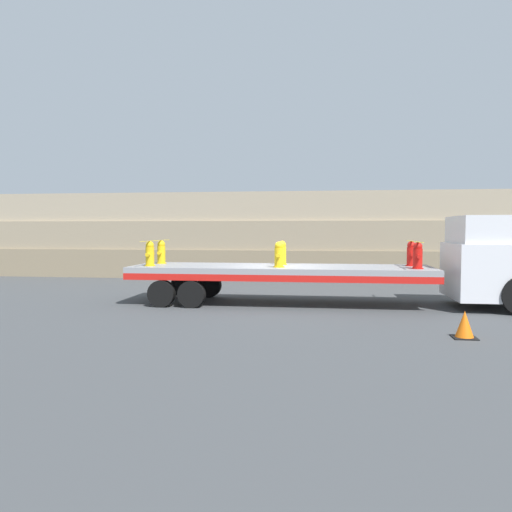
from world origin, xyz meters
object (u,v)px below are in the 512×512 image
(fire_hydrant_yellow_near_1, at_px, (279,255))
(fire_hydrant_red_near_2, at_px, (418,256))
(fire_hydrant_red_far_2, at_px, (411,254))
(fire_hydrant_yellow_far_0, at_px, (161,252))
(traffic_cone, at_px, (465,325))
(flatbed_trailer, at_px, (266,272))
(truck_cab, at_px, (493,262))
(fire_hydrant_yellow_far_1, at_px, (282,253))
(fire_hydrant_yellow_near_0, at_px, (150,254))

(fire_hydrant_yellow_near_1, bearing_deg, fire_hydrant_red_near_2, 0.00)
(fire_hydrant_red_near_2, relative_size, fire_hydrant_red_far_2, 1.00)
(fire_hydrant_red_far_2, bearing_deg, fire_hydrant_yellow_far_0, 180.00)
(fire_hydrant_red_far_2, bearing_deg, traffic_cone, -86.47)
(flatbed_trailer, xyz_separation_m, fire_hydrant_yellow_near_1, (0.47, -0.56, 0.58))
(truck_cab, xyz_separation_m, traffic_cone, (-1.97, -4.45, -1.10))
(truck_cab, xyz_separation_m, fire_hydrant_yellow_far_1, (-6.38, 0.56, 0.19))
(flatbed_trailer, bearing_deg, fire_hydrant_yellow_near_1, -50.14)
(fire_hydrant_yellow_near_0, bearing_deg, traffic_cone, -24.60)
(flatbed_trailer, bearing_deg, fire_hydrant_red_near_2, -6.97)
(truck_cab, xyz_separation_m, fire_hydrant_red_near_2, (-2.28, -0.56, 0.19))
(fire_hydrant_red_far_2, bearing_deg, truck_cab, -13.75)
(fire_hydrant_red_far_2, height_order, traffic_cone, fire_hydrant_red_far_2)
(truck_cab, distance_m, traffic_cone, 4.99)
(traffic_cone, bearing_deg, fire_hydrant_yellow_near_1, 138.54)
(fire_hydrant_red_near_2, bearing_deg, fire_hydrant_yellow_near_0, 180.00)
(fire_hydrant_yellow_near_1, distance_m, fire_hydrant_yellow_far_1, 1.12)
(fire_hydrant_yellow_near_1, xyz_separation_m, fire_hydrant_yellow_far_1, (0.00, 1.12, 0.00))
(fire_hydrant_yellow_near_0, bearing_deg, fire_hydrant_yellow_far_1, 15.23)
(fire_hydrant_yellow_near_0, bearing_deg, truck_cab, 3.05)
(fire_hydrant_yellow_near_1, bearing_deg, flatbed_trailer, 129.86)
(fire_hydrant_yellow_near_1, bearing_deg, fire_hydrant_yellow_near_0, 180.00)
(fire_hydrant_yellow_near_0, distance_m, fire_hydrant_red_far_2, 8.27)
(fire_hydrant_yellow_near_0, distance_m, traffic_cone, 9.45)
(truck_cab, height_order, flatbed_trailer, truck_cab)
(truck_cab, bearing_deg, fire_hydrant_yellow_near_0, -176.95)
(flatbed_trailer, bearing_deg, fire_hydrant_yellow_far_1, 50.14)
(fire_hydrant_yellow_far_1, height_order, fire_hydrant_red_near_2, same)
(traffic_cone, bearing_deg, fire_hydrant_red_far_2, 93.53)
(truck_cab, distance_m, fire_hydrant_red_far_2, 2.36)
(fire_hydrant_yellow_far_0, xyz_separation_m, fire_hydrant_red_far_2, (8.20, 0.00, 0.00))
(fire_hydrant_yellow_far_1, height_order, fire_hydrant_red_far_2, same)
(truck_cab, relative_size, fire_hydrant_yellow_near_0, 3.52)
(fire_hydrant_yellow_far_0, relative_size, fire_hydrant_yellow_far_1, 1.00)
(fire_hydrant_yellow_far_1, distance_m, fire_hydrant_red_near_2, 4.25)
(fire_hydrant_yellow_far_1, bearing_deg, fire_hydrant_red_far_2, 0.00)
(truck_cab, relative_size, fire_hydrant_red_near_2, 3.52)
(fire_hydrant_yellow_far_0, xyz_separation_m, fire_hydrant_yellow_far_1, (4.10, 0.00, 0.00))
(fire_hydrant_red_far_2, distance_m, traffic_cone, 5.18)
(flatbed_trailer, relative_size, fire_hydrant_yellow_far_1, 11.98)
(fire_hydrant_yellow_near_0, bearing_deg, flatbed_trailer, 8.73)
(fire_hydrant_yellow_near_0, distance_m, fire_hydrant_yellow_far_1, 4.25)
(fire_hydrant_yellow_far_0, height_order, traffic_cone, fire_hydrant_yellow_far_0)
(flatbed_trailer, relative_size, fire_hydrant_red_far_2, 11.98)
(fire_hydrant_yellow_far_1, xyz_separation_m, traffic_cone, (4.41, -5.01, -1.29))
(truck_cab, bearing_deg, fire_hydrant_yellow_far_0, 176.95)
(traffic_cone, bearing_deg, fire_hydrant_red_near_2, 94.54)
(fire_hydrant_yellow_near_0, height_order, fire_hydrant_yellow_near_1, same)
(fire_hydrant_red_far_2, bearing_deg, fire_hydrant_yellow_near_1, -164.77)
(truck_cab, distance_m, fire_hydrant_red_near_2, 2.36)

